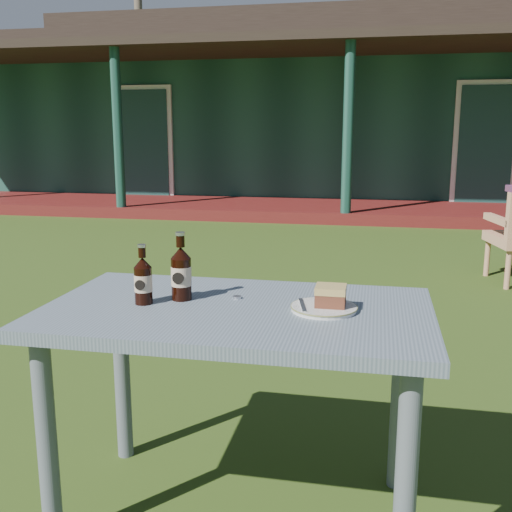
% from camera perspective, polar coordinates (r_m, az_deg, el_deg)
% --- Properties ---
extents(ground, '(80.00, 80.00, 0.00)m').
position_cam_1_polar(ground, '(3.59, 4.18, -8.64)').
color(ground, '#334916').
extents(pavilion, '(15.80, 8.30, 3.45)m').
position_cam_1_polar(pavilion, '(12.74, 9.89, 13.29)').
color(pavilion, '#194135').
rests_on(pavilion, ground).
extents(tree_left, '(0.28, 0.28, 10.50)m').
position_cam_1_polar(tree_left, '(22.83, -11.13, 21.75)').
color(tree_left, brown).
rests_on(tree_left, ground).
extents(tree_mid, '(0.28, 0.28, 9.50)m').
position_cam_1_polar(tree_mid, '(22.27, 19.25, 20.29)').
color(tree_mid, brown).
rests_on(tree_mid, ground).
extents(cafe_table, '(1.20, 0.70, 0.72)m').
position_cam_1_polar(cafe_table, '(1.90, -1.82, -7.79)').
color(cafe_table, slate).
rests_on(cafe_table, ground).
extents(plate, '(0.20, 0.20, 0.01)m').
position_cam_1_polar(plate, '(1.84, 6.49, -4.93)').
color(plate, silver).
rests_on(plate, cafe_table).
extents(cake_slice, '(0.09, 0.09, 0.06)m').
position_cam_1_polar(cake_slice, '(1.84, 7.12, -3.76)').
color(cake_slice, '#5B2E1D').
rests_on(cake_slice, plate).
extents(fork, '(0.04, 0.14, 0.00)m').
position_cam_1_polar(fork, '(1.84, 4.44, -4.68)').
color(fork, silver).
rests_on(fork, plate).
extents(cola_bottle_near, '(0.07, 0.07, 0.22)m').
position_cam_1_polar(cola_bottle_near, '(1.94, -7.14, -1.60)').
color(cola_bottle_near, black).
rests_on(cola_bottle_near, cafe_table).
extents(cola_bottle_far, '(0.06, 0.06, 0.19)m').
position_cam_1_polar(cola_bottle_far, '(1.92, -10.70, -2.28)').
color(cola_bottle_far, black).
rests_on(cola_bottle_far, cafe_table).
extents(bottle_cap, '(0.03, 0.03, 0.01)m').
position_cam_1_polar(bottle_cap, '(1.96, -1.81, -3.95)').
color(bottle_cap, silver).
rests_on(bottle_cap, cafe_table).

